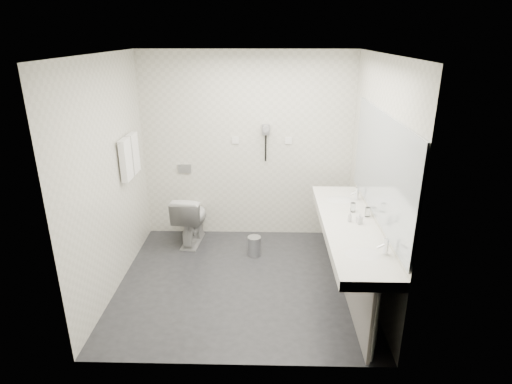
{
  "coord_description": "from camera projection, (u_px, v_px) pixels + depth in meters",
  "views": [
    {
      "loc": [
        0.26,
        -4.19,
        2.69
      ],
      "look_at": [
        0.15,
        0.15,
        1.05
      ],
      "focal_mm": 29.72,
      "sensor_mm": 36.0,
      "label": 1
    }
  ],
  "objects": [
    {
      "name": "dryer_cradle",
      "position": [
        266.0,
        130.0,
        5.52
      ],
      "size": [
        0.1,
        0.04,
        0.14
      ],
      "primitive_type": "cube",
      "color": "gray",
      "rests_on": "wall_back"
    },
    {
      "name": "switch_plate_a",
      "position": [
        236.0,
        140.0,
        5.6
      ],
      "size": [
        0.09,
        0.02,
        0.09
      ],
      "primitive_type": "cube",
      "color": "white",
      "rests_on": "wall_back"
    },
    {
      "name": "faucet_far",
      "position": [
        357.0,
        194.0,
        4.94
      ],
      "size": [
        0.04,
        0.04,
        0.15
      ],
      "primitive_type": "cylinder",
      "color": "silver",
      "rests_on": "vanity_counter"
    },
    {
      "name": "faucet_near",
      "position": [
        386.0,
        247.0,
        3.72
      ],
      "size": [
        0.04,
        0.04,
        0.15
      ],
      "primitive_type": "cylinder",
      "color": "silver",
      "rests_on": "vanity_counter"
    },
    {
      "name": "vanity_post_near",
      "position": [
        374.0,
        327.0,
        3.55
      ],
      "size": [
        0.06,
        0.06,
        0.75
      ],
      "primitive_type": "cylinder",
      "color": "silver",
      "rests_on": "floor"
    },
    {
      "name": "towel_near",
      "position": [
        126.0,
        160.0,
        4.82
      ],
      "size": [
        0.07,
        0.24,
        0.48
      ],
      "primitive_type": "cube",
      "color": "white",
      "rests_on": "towel_rail"
    },
    {
      "name": "bin_lid",
      "position": [
        254.0,
        238.0,
        5.38
      ],
      "size": [
        0.17,
        0.17,
        0.01
      ],
      "primitive_type": "cylinder",
      "color": "#B2B5BA",
      "rests_on": "pedal_bin"
    },
    {
      "name": "towel_far",
      "position": [
        133.0,
        153.0,
        5.08
      ],
      "size": [
        0.07,
        0.24,
        0.48
      ],
      "primitive_type": "cube",
      "color": "white",
      "rests_on": "towel_rail"
    },
    {
      "name": "toilet",
      "position": [
        191.0,
        218.0,
        5.69
      ],
      "size": [
        0.46,
        0.72,
        0.69
      ],
      "primitive_type": "imported",
      "rotation": [
        0.0,
        0.0,
        3.04
      ],
      "color": "white",
      "rests_on": "floor"
    },
    {
      "name": "dryer_barrel",
      "position": [
        266.0,
        128.0,
        5.45
      ],
      "size": [
        0.08,
        0.14,
        0.08
      ],
      "primitive_type": "cylinder",
      "rotation": [
        1.57,
        0.0,
        0.0
      ],
      "color": "gray",
      "rests_on": "dryer_cradle"
    },
    {
      "name": "floor",
      "position": [
        243.0,
        282.0,
        4.87
      ],
      "size": [
        2.8,
        2.8,
        0.0
      ],
      "primitive_type": "plane",
      "color": "#232428",
      "rests_on": "ground"
    },
    {
      "name": "flush_plate",
      "position": [
        185.0,
        169.0,
        5.76
      ],
      "size": [
        0.18,
        0.02,
        0.12
      ],
      "primitive_type": "cube",
      "color": "#B2B5BA",
      "rests_on": "wall_back"
    },
    {
      "name": "wall_left",
      "position": [
        109.0,
        178.0,
        4.46
      ],
      "size": [
        0.0,
        2.6,
        2.6
      ],
      "primitive_type": "plane",
      "rotation": [
        1.57,
        0.0,
        1.57
      ],
      "color": "silver",
      "rests_on": "floor"
    },
    {
      "name": "soap_bottle_c",
      "position": [
        350.0,
        217.0,
        4.38
      ],
      "size": [
        0.05,
        0.05,
        0.11
      ],
      "primitive_type": "imported",
      "rotation": [
        0.0,
        0.0,
        0.15
      ],
      "color": "white",
      "rests_on": "vanity_counter"
    },
    {
      "name": "switch_plate_b",
      "position": [
        288.0,
        141.0,
        5.59
      ],
      "size": [
        0.09,
        0.02,
        0.09
      ],
      "primitive_type": "cube",
      "color": "white",
      "rests_on": "wall_back"
    },
    {
      "name": "dryer_cord",
      "position": [
        266.0,
        148.0,
        5.6
      ],
      "size": [
        0.02,
        0.02,
        0.35
      ],
      "primitive_type": "cylinder",
      "color": "black",
      "rests_on": "dryer_cradle"
    },
    {
      "name": "ceiling",
      "position": [
        240.0,
        54.0,
        3.99
      ],
      "size": [
        2.8,
        2.8,
        0.0
      ],
      "primitive_type": "plane",
      "rotation": [
        3.14,
        0.0,
        0.0
      ],
      "color": "silver",
      "rests_on": "wall_back"
    },
    {
      "name": "towel_rail",
      "position": [
        127.0,
        138.0,
        4.87
      ],
      "size": [
        0.02,
        0.62,
        0.02
      ],
      "primitive_type": "cylinder",
      "rotation": [
        1.57,
        0.0,
        0.0
      ],
      "color": "silver",
      "rests_on": "wall_left"
    },
    {
      "name": "basin_far",
      "position": [
        339.0,
        201.0,
        4.97
      ],
      "size": [
        0.4,
        0.31,
        0.05
      ],
      "primitive_type": "ellipsoid",
      "color": "white",
      "rests_on": "vanity_counter"
    },
    {
      "name": "soap_bottle_a",
      "position": [
        360.0,
        218.0,
        4.32
      ],
      "size": [
        0.07,
        0.07,
        0.12
      ],
      "primitive_type": "imported",
      "rotation": [
        0.0,
        0.0,
        0.4
      ],
      "color": "white",
      "rests_on": "vanity_counter"
    },
    {
      "name": "glass_left",
      "position": [
        368.0,
        212.0,
        4.5
      ],
      "size": [
        0.07,
        0.07,
        0.1
      ],
      "primitive_type": "cylinder",
      "rotation": [
        0.0,
        0.0,
        0.37
      ],
      "color": "silver",
      "rests_on": "vanity_counter"
    },
    {
      "name": "mirror",
      "position": [
        381.0,
        168.0,
        4.14
      ],
      "size": [
        0.02,
        2.2,
        1.05
      ],
      "primitive_type": "cube",
      "color": "#B2BCC6",
      "rests_on": "wall_right"
    },
    {
      "name": "wall_right",
      "position": [
        376.0,
        180.0,
        4.4
      ],
      "size": [
        0.0,
        2.6,
        2.6
      ],
      "primitive_type": "plane",
      "rotation": [
        1.57,
        0.0,
        -1.57
      ],
      "color": "silver",
      "rests_on": "floor"
    },
    {
      "name": "wall_front",
      "position": [
        231.0,
        235.0,
        3.22
      ],
      "size": [
        2.8,
        0.0,
        2.8
      ],
      "primitive_type": "plane",
      "rotation": [
        -1.57,
        0.0,
        0.0
      ],
      "color": "silver",
      "rests_on": "floor"
    },
    {
      "name": "glass_right",
      "position": [
        353.0,
        207.0,
        4.62
      ],
      "size": [
        0.06,
        0.06,
        0.1
      ],
      "primitive_type": "cylinder",
      "rotation": [
        0.0,
        0.0,
        -0.04
      ],
      "color": "silver",
      "rests_on": "vanity_counter"
    },
    {
      "name": "basin_near",
      "position": [
        363.0,
        255.0,
        3.76
      ],
      "size": [
        0.4,
        0.31,
        0.05
      ],
      "primitive_type": "ellipsoid",
      "color": "white",
      "rests_on": "vanity_counter"
    },
    {
      "name": "vanity_post_far",
      "position": [
        336.0,
        222.0,
        5.5
      ],
      "size": [
        0.06,
        0.06,
        0.75
      ],
      "primitive_type": "cylinder",
      "color": "silver",
      "rests_on": "floor"
    },
    {
      "name": "vanity_panel",
      "position": [
        349.0,
        263.0,
        4.53
      ],
      "size": [
        0.03,
        2.15,
        0.75
      ],
      "primitive_type": "cube",
      "color": "gray",
      "rests_on": "floor"
    },
    {
      "name": "pedal_bin",
      "position": [
        254.0,
        246.0,
        5.42
      ],
      "size": [
        0.18,
        0.18,
        0.24
      ],
      "primitive_type": "cylinder",
      "rotation": [
        0.0,
        0.0,
        -0.08
      ],
      "color": "#B2B5BA",
      "rests_on": "floor"
    },
    {
      "name": "vanity_counter",
      "position": [
        349.0,
        227.0,
        4.38
      ],
      "size": [
        0.55,
        2.2,
        0.1
      ],
      "primitive_type": "cube",
      "color": "white",
      "rests_on": "floor"
    },
    {
      "name": "wall_back",
      "position": [
        247.0,
        147.0,
        5.65
      ],
      "size": [
        2.8,
        0.0,
        2.8
      ],
      "primitive_type": "plane",
      "rotation": [
        1.57,
        0.0,
        0.0
      ],
      "color": "silver",
      "rests_on": "floor"
    }
  ]
}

